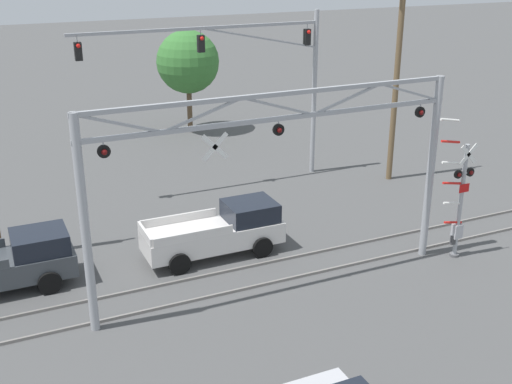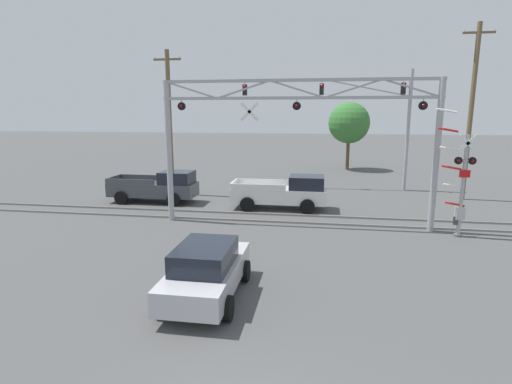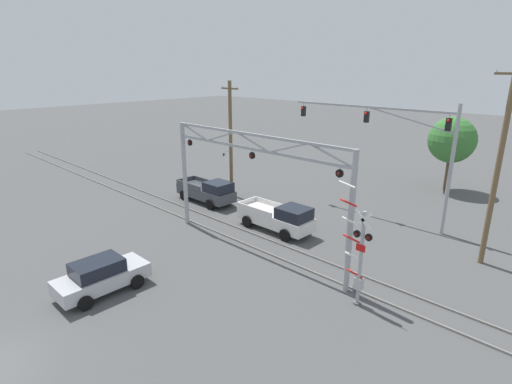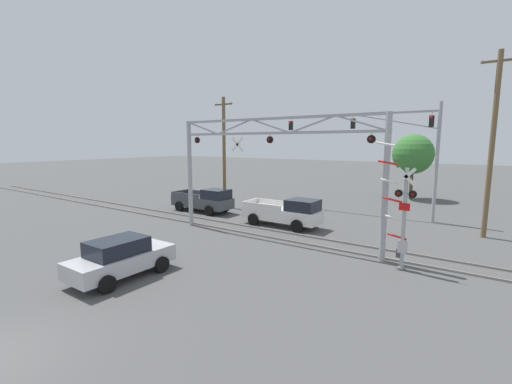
# 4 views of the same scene
# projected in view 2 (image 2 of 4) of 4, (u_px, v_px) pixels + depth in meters

# --- Properties ---
(rail_track_near) EXTENTS (80.00, 0.08, 0.10)m
(rail_track_near) POSITION_uv_depth(u_px,v_px,m) (295.00, 222.00, 19.71)
(rail_track_near) COLOR gray
(rail_track_near) RESTS_ON ground_plane
(rail_track_far) EXTENTS (80.00, 0.08, 0.10)m
(rail_track_far) POSITION_uv_depth(u_px,v_px,m) (296.00, 215.00, 21.10)
(rail_track_far) COLOR gray
(rail_track_far) RESTS_ON ground_plane
(crossing_gantry) EXTENTS (12.82, 0.30, 6.90)m
(crossing_gantry) POSITION_uv_depth(u_px,v_px,m) (296.00, 131.00, 18.55)
(crossing_gantry) COLOR #9EA0A5
(crossing_gantry) RESTS_ON ground_plane
(crossing_signal_mast) EXTENTS (1.80, 0.35, 5.58)m
(crossing_signal_mast) POSITION_uv_depth(u_px,v_px,m) (460.00, 188.00, 17.26)
(crossing_signal_mast) COLOR #9EA0A5
(crossing_signal_mast) RESTS_ON ground_plane
(traffic_signal_span) EXTENTS (12.02, 0.39, 8.26)m
(traffic_signal_span) POSITION_uv_depth(u_px,v_px,m) (367.00, 108.00, 27.55)
(traffic_signal_span) COLOR #9EA0A5
(traffic_signal_span) RESTS_ON ground_plane
(pickup_truck_lead) EXTENTS (5.31, 2.10, 1.93)m
(pickup_truck_lead) POSITION_uv_depth(u_px,v_px,m) (284.00, 192.00, 22.55)
(pickup_truck_lead) COLOR silver
(pickup_truck_lead) RESTS_ON ground_plane
(pickup_truck_following) EXTENTS (5.26, 2.10, 1.93)m
(pickup_truck_following) POSITION_uv_depth(u_px,v_px,m) (158.00, 187.00, 24.22)
(pickup_truck_following) COLOR #3D4247
(pickup_truck_following) RESTS_ON ground_plane
(sedan_waiting) EXTENTS (2.06, 4.25, 1.65)m
(sedan_waiting) POSITION_uv_depth(u_px,v_px,m) (206.00, 270.00, 11.70)
(sedan_waiting) COLOR #B7B7BC
(sedan_waiting) RESTS_ON ground_plane
(utility_pole_left) EXTENTS (1.80, 0.28, 9.28)m
(utility_pole_left) POSITION_uv_depth(u_px,v_px,m) (170.00, 122.00, 25.98)
(utility_pole_left) COLOR brown
(utility_pole_left) RESTS_ON ground_plane
(utility_pole_right) EXTENTS (1.80, 0.28, 10.58)m
(utility_pole_right) POSITION_uv_depth(u_px,v_px,m) (471.00, 112.00, 24.18)
(utility_pole_right) COLOR brown
(utility_pole_right) RESTS_ON ground_plane
(background_tree_beyond_span) EXTENTS (3.86, 3.86, 6.36)m
(background_tree_beyond_span) POSITION_uv_depth(u_px,v_px,m) (349.00, 123.00, 37.53)
(background_tree_beyond_span) COLOR brown
(background_tree_beyond_span) RESTS_ON ground_plane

